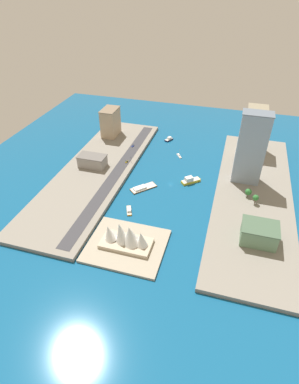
{
  "coord_description": "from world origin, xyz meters",
  "views": [
    {
      "loc": [
        -51.93,
        251.21,
        177.27
      ],
      "look_at": [
        13.76,
        27.62,
        6.24
      ],
      "focal_mm": 28.96,
      "sensor_mm": 36.0,
      "label": 1
    }
  ],
  "objects_px": {
    "apartment_midrise_tan": "(110,122)",
    "taxi_yellow_cab": "(127,161)",
    "barge_flat_brown": "(142,188)",
    "traffic_light_waterfront": "(131,159)",
    "terminal_long_green": "(259,233)",
    "ferry_yellow_fast": "(190,180)",
    "office_block_beige": "(254,130)",
    "sailboat_small_white": "(179,156)",
    "opera_landmark": "(126,237)",
    "patrol_launch_navy": "(169,139)",
    "tower_tall_glass": "(251,149)",
    "water_taxi_orange": "(129,210)",
    "hatchback_blue": "(133,146)",
    "carpark_squat_concrete": "(92,161)"
  },
  "relations": [
    {
      "from": "apartment_midrise_tan",
      "to": "taxi_yellow_cab",
      "type": "relative_size",
      "value": 7.42
    },
    {
      "from": "barge_flat_brown",
      "to": "apartment_midrise_tan",
      "type": "height_order",
      "value": "apartment_midrise_tan"
    },
    {
      "from": "traffic_light_waterfront",
      "to": "terminal_long_green",
      "type": "bearing_deg",
      "value": 147.57
    },
    {
      "from": "ferry_yellow_fast",
      "to": "taxi_yellow_cab",
      "type": "relative_size",
      "value": 4.2
    },
    {
      "from": "office_block_beige",
      "to": "traffic_light_waterfront",
      "type": "xyz_separation_m",
      "value": [
        123.45,
        65.99,
        -21.06
      ]
    },
    {
      "from": "sailboat_small_white",
      "to": "apartment_midrise_tan",
      "type": "distance_m",
      "value": 97.59
    },
    {
      "from": "apartment_midrise_tan",
      "to": "traffic_light_waterfront",
      "type": "relative_size",
      "value": 5.21
    },
    {
      "from": "taxi_yellow_cab",
      "to": "opera_landmark",
      "type": "xyz_separation_m",
      "value": [
        -40.92,
        115.42,
        5.71
      ]
    },
    {
      "from": "patrol_launch_navy",
      "to": "apartment_midrise_tan",
      "type": "xyz_separation_m",
      "value": [
        72.06,
        12.35,
        19.03
      ]
    },
    {
      "from": "opera_landmark",
      "to": "patrol_launch_navy",
      "type": "bearing_deg",
      "value": -86.81
    },
    {
      "from": "ferry_yellow_fast",
      "to": "tower_tall_glass",
      "type": "height_order",
      "value": "tower_tall_glass"
    },
    {
      "from": "office_block_beige",
      "to": "tower_tall_glass",
      "type": "bearing_deg",
      "value": 87.2
    },
    {
      "from": "water_taxi_orange",
      "to": "terminal_long_green",
      "type": "height_order",
      "value": "terminal_long_green"
    },
    {
      "from": "taxi_yellow_cab",
      "to": "traffic_light_waterfront",
      "type": "relative_size",
      "value": 0.7
    },
    {
      "from": "office_block_beige",
      "to": "taxi_yellow_cab",
      "type": "xyz_separation_m",
      "value": [
        128.21,
        67.22,
        -24.43
      ]
    },
    {
      "from": "patrol_launch_navy",
      "to": "water_taxi_orange",
      "type": "relative_size",
      "value": 0.89
    },
    {
      "from": "hatchback_blue",
      "to": "apartment_midrise_tan",
      "type": "bearing_deg",
      "value": -31.13
    },
    {
      "from": "apartment_midrise_tan",
      "to": "hatchback_blue",
      "type": "relative_size",
      "value": 6.92
    },
    {
      "from": "patrol_launch_navy",
      "to": "apartment_midrise_tan",
      "type": "relative_size",
      "value": 0.37
    },
    {
      "from": "water_taxi_orange",
      "to": "taxi_yellow_cab",
      "type": "distance_m",
      "value": 80.13
    },
    {
      "from": "carpark_squat_concrete",
      "to": "taxi_yellow_cab",
      "type": "bearing_deg",
      "value": -151.5
    },
    {
      "from": "tower_tall_glass",
      "to": "taxi_yellow_cab",
      "type": "relative_size",
      "value": 15.42
    },
    {
      "from": "water_taxi_orange",
      "to": "barge_flat_brown",
      "type": "height_order",
      "value": "water_taxi_orange"
    },
    {
      "from": "tower_tall_glass",
      "to": "carpark_squat_concrete",
      "type": "height_order",
      "value": "tower_tall_glass"
    },
    {
      "from": "ferry_yellow_fast",
      "to": "barge_flat_brown",
      "type": "height_order",
      "value": "ferry_yellow_fast"
    },
    {
      "from": "patrol_launch_navy",
      "to": "traffic_light_waterfront",
      "type": "xyz_separation_m",
      "value": [
        25.8,
        69.52,
        6.4
      ]
    },
    {
      "from": "tower_tall_glass",
      "to": "traffic_light_waterfront",
      "type": "distance_m",
      "value": 124.11
    },
    {
      "from": "office_block_beige",
      "to": "carpark_squat_concrete",
      "type": "distance_m",
      "value": 182.34
    },
    {
      "from": "tower_tall_glass",
      "to": "office_block_beige",
      "type": "xyz_separation_m",
      "value": [
        -3.25,
        -66.6,
        -9.83
      ]
    },
    {
      "from": "carpark_squat_concrete",
      "to": "traffic_light_waterfront",
      "type": "xyz_separation_m",
      "value": [
        -36.89,
        -18.67,
        -1.81
      ]
    },
    {
      "from": "sailboat_small_white",
      "to": "water_taxi_orange",
      "type": "bearing_deg",
      "value": 78.57
    },
    {
      "from": "apartment_midrise_tan",
      "to": "water_taxi_orange",
      "type": "bearing_deg",
      "value": 117.91
    },
    {
      "from": "patrol_launch_navy",
      "to": "opera_landmark",
      "type": "height_order",
      "value": "opera_landmark"
    },
    {
      "from": "apartment_midrise_tan",
      "to": "hatchback_blue",
      "type": "xyz_separation_m",
      "value": [
        -36.15,
        21.83,
        -16.06
      ]
    },
    {
      "from": "terminal_long_green",
      "to": "apartment_midrise_tan",
      "type": "bearing_deg",
      "value": -38.3
    },
    {
      "from": "ferry_yellow_fast",
      "to": "terminal_long_green",
      "type": "bearing_deg",
      "value": 133.06
    },
    {
      "from": "sailboat_small_white",
      "to": "office_block_beige",
      "type": "xyz_separation_m",
      "value": [
        -77.06,
        -32.22,
        28.2
      ]
    },
    {
      "from": "ferry_yellow_fast",
      "to": "terminal_long_green",
      "type": "xyz_separation_m",
      "value": [
        -65.36,
        69.94,
        8.79
      ]
    },
    {
      "from": "patrol_launch_navy",
      "to": "water_taxi_orange",
      "type": "height_order",
      "value": "patrol_launch_navy"
    },
    {
      "from": "carpark_squat_concrete",
      "to": "ferry_yellow_fast",
      "type": "bearing_deg",
      "value": -177.99
    },
    {
      "from": "sailboat_small_white",
      "to": "hatchback_blue",
      "type": "xyz_separation_m",
      "value": [
        56.5,
        -1.56,
        3.71
      ]
    },
    {
      "from": "patrol_launch_navy",
      "to": "opera_landmark",
      "type": "bearing_deg",
      "value": 93.19
    },
    {
      "from": "terminal_long_green",
      "to": "carpark_squat_concrete",
      "type": "bearing_deg",
      "value": -21.23
    },
    {
      "from": "patrol_launch_navy",
      "to": "barge_flat_brown",
      "type": "distance_m",
      "value": 108.89
    },
    {
      "from": "tower_tall_glass",
      "to": "opera_landmark",
      "type": "distance_m",
      "value": 146.08
    },
    {
      "from": "office_block_beige",
      "to": "barge_flat_brown",
      "type": "bearing_deg",
      "value": 46.98
    },
    {
      "from": "barge_flat_brown",
      "to": "opera_landmark",
      "type": "height_order",
      "value": "opera_landmark"
    },
    {
      "from": "water_taxi_orange",
      "to": "tower_tall_glass",
      "type": "distance_m",
      "value": 127.62
    },
    {
      "from": "tower_tall_glass",
      "to": "taxi_yellow_cab",
      "type": "xyz_separation_m",
      "value": [
        124.95,
        0.62,
        -34.27
      ]
    },
    {
      "from": "apartment_midrise_tan",
      "to": "barge_flat_brown",
      "type": "bearing_deg",
      "value": 126.49
    }
  ]
}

